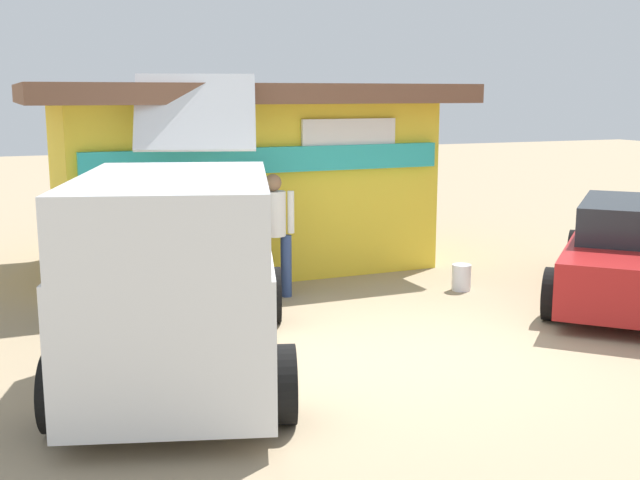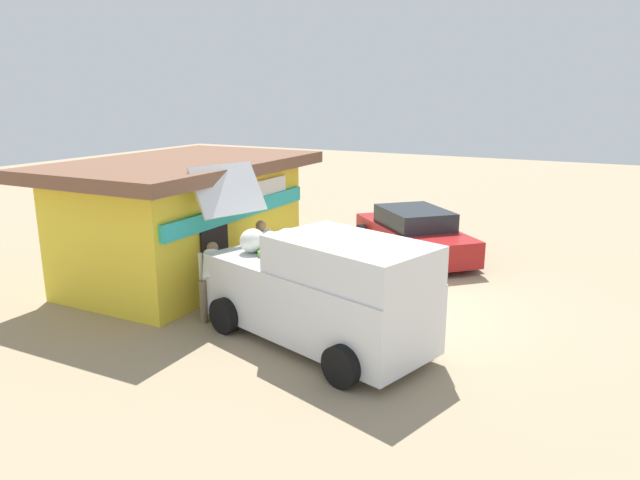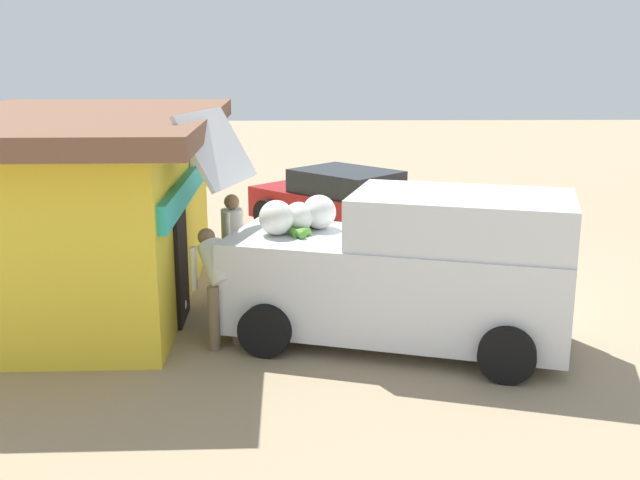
% 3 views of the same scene
% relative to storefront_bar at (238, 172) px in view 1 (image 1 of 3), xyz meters
% --- Properties ---
extents(ground_plane, '(60.00, 60.00, 0.00)m').
position_rel_storefront_bar_xyz_m(ground_plane, '(0.97, -5.03, -1.51)').
color(ground_plane, '#9E896B').
extents(storefront_bar, '(6.58, 4.26, 2.89)m').
position_rel_storefront_bar_xyz_m(storefront_bar, '(0.00, 0.00, 0.00)').
color(storefront_bar, yellow).
rests_on(storefront_bar, ground_plane).
extents(delivery_van, '(3.05, 5.22, 3.01)m').
position_rel_storefront_bar_xyz_m(delivery_van, '(-1.92, -4.71, -0.48)').
color(delivery_van, silver).
rests_on(delivery_van, ground_plane).
extents(vendor_standing, '(0.56, 0.41, 1.69)m').
position_rel_storefront_bar_xyz_m(vendor_standing, '(-0.17, -2.30, -0.53)').
color(vendor_standing, navy).
rests_on(vendor_standing, ground_plane).
extents(customer_bending, '(0.74, 0.69, 1.51)m').
position_rel_storefront_bar_xyz_m(customer_bending, '(-1.87, -2.25, -0.59)').
color(customer_bending, '#726047').
rests_on(customer_bending, ground_plane).
extents(unloaded_banana_pile, '(0.77, 0.81, 0.45)m').
position_rel_storefront_bar_xyz_m(unloaded_banana_pile, '(-0.93, -1.34, -1.30)').
color(unloaded_banana_pile, silver).
rests_on(unloaded_banana_pile, ground_plane).
extents(paint_bucket, '(0.27, 0.27, 0.37)m').
position_rel_storefront_bar_xyz_m(paint_bucket, '(2.42, -2.94, -1.32)').
color(paint_bucket, silver).
rests_on(paint_bucket, ground_plane).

